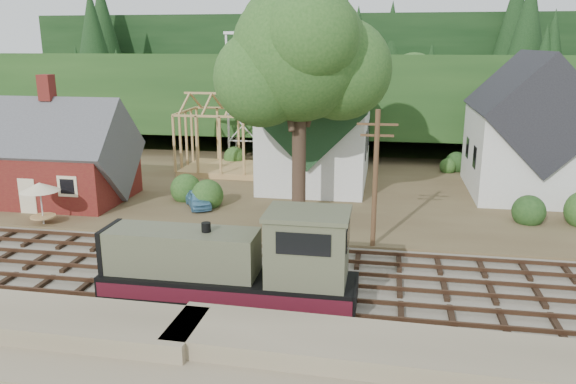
# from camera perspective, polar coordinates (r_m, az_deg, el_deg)

# --- Properties ---
(ground) EXTENTS (140.00, 140.00, 0.00)m
(ground) POSITION_cam_1_polar(r_m,az_deg,el_deg) (28.62, -6.06, -8.71)
(ground) COLOR #384C1E
(ground) RESTS_ON ground
(embankment) EXTENTS (64.00, 5.00, 1.60)m
(embankment) POSITION_cam_1_polar(r_m,az_deg,el_deg) (21.53, -12.51, -17.56)
(embankment) COLOR #7F7259
(embankment) RESTS_ON ground
(railroad_bed) EXTENTS (64.00, 11.00, 0.16)m
(railroad_bed) POSITION_cam_1_polar(r_m,az_deg,el_deg) (28.59, -6.06, -8.57)
(railroad_bed) COLOR #726B5B
(railroad_bed) RESTS_ON ground
(village_flat) EXTENTS (64.00, 26.00, 0.30)m
(village_flat) POSITION_cam_1_polar(r_m,az_deg,el_deg) (45.22, 0.14, 0.49)
(village_flat) COLOR brown
(village_flat) RESTS_ON ground
(hillside) EXTENTS (70.00, 28.96, 12.74)m
(hillside) POSITION_cam_1_polar(r_m,az_deg,el_deg) (68.53, 3.56, 5.31)
(hillside) COLOR #1E3F19
(hillside) RESTS_ON ground
(ridge) EXTENTS (80.00, 20.00, 12.00)m
(ridge) POSITION_cam_1_polar(r_m,az_deg,el_deg) (84.27, 4.80, 7.09)
(ridge) COLOR black
(ridge) RESTS_ON ground
(depot) EXTENTS (10.80, 7.41, 9.00)m
(depot) POSITION_cam_1_polar(r_m,az_deg,el_deg) (43.86, -22.63, 2.97)
(depot) COLOR maroon
(depot) RESTS_ON village_flat
(church) EXTENTS (8.40, 15.17, 13.00)m
(church) POSITION_cam_1_polar(r_m,az_deg,el_deg) (45.59, 3.00, 7.03)
(church) COLOR silver
(church) RESTS_ON village_flat
(farmhouse) EXTENTS (8.40, 10.80, 10.60)m
(farmhouse) POSITION_cam_1_polar(r_m,az_deg,el_deg) (45.88, 23.23, 5.50)
(farmhouse) COLOR silver
(farmhouse) RESTS_ON village_flat
(timber_frame) EXTENTS (8.20, 6.20, 6.99)m
(timber_frame) POSITION_cam_1_polar(r_m,az_deg,el_deg) (49.71, -5.93, 5.40)
(timber_frame) COLOR tan
(timber_frame) RESTS_ON village_flat
(lattice_tower) EXTENTS (3.20, 3.20, 12.12)m
(lattice_tower) POSITION_cam_1_polar(r_m,az_deg,el_deg) (54.84, -4.39, 13.43)
(lattice_tower) COLOR silver
(lattice_tower) RESTS_ON village_flat
(big_tree) EXTENTS (10.90, 8.40, 14.70)m
(big_tree) POSITION_cam_1_polar(r_m,az_deg,el_deg) (35.65, 1.46, 12.97)
(big_tree) COLOR #38281E
(big_tree) RESTS_ON village_flat
(telegraph_pole_near) EXTENTS (2.20, 0.28, 8.00)m
(telegraph_pole_near) POSITION_cam_1_polar(r_m,az_deg,el_deg) (31.20, 8.86, 1.43)
(telegraph_pole_near) COLOR #4C331E
(telegraph_pole_near) RESTS_ON ground
(locomotive) EXTENTS (11.14, 2.78, 4.48)m
(locomotive) POSITION_cam_1_polar(r_m,az_deg,el_deg) (24.85, -5.17, -7.44)
(locomotive) COLOR black
(locomotive) RESTS_ON railroad_bed
(car_blue) EXTENTS (2.92, 3.70, 1.18)m
(car_blue) POSITION_cam_1_polar(r_m,az_deg,el_deg) (39.61, -9.12, -0.70)
(car_blue) COLOR #5A9AC2
(car_blue) RESTS_ON village_flat
(patio_set) EXTENTS (2.43, 2.43, 2.70)m
(patio_set) POSITION_cam_1_polar(r_m,az_deg,el_deg) (38.31, -23.91, 0.30)
(patio_set) COLOR silver
(patio_set) RESTS_ON village_flat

